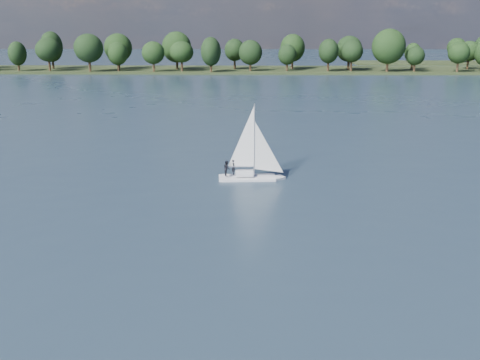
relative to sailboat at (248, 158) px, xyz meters
name	(u,v)px	position (x,y,z in m)	size (l,w,h in m)	color
ground	(249,111)	(-0.17, 52.13, -2.53)	(700.00, 700.00, 0.00)	#233342
far_shore	(251,71)	(-0.17, 164.13, -2.53)	(660.00, 40.00, 1.50)	black
sailboat	(248,158)	(0.00, 0.00, 0.00)	(7.00, 2.39, 9.07)	silver
treeline	(223,51)	(-11.32, 160.57, 5.50)	(562.85, 73.72, 18.41)	black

